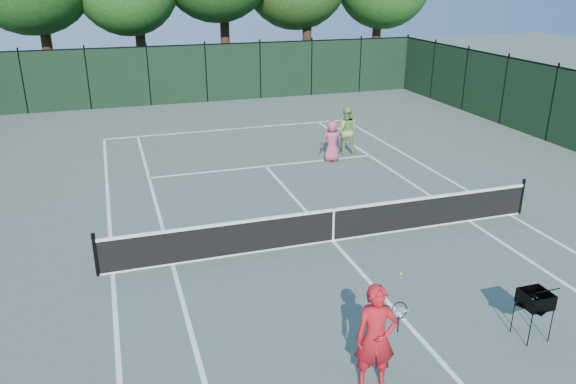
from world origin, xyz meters
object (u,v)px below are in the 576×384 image
object	(u,v)px
coach	(376,338)
player_green	(346,130)
player_pink	(332,141)
ball_hopper	(536,299)
loose_ball_midcourt	(401,274)

from	to	relation	value
coach	player_green	bearing A→B (deg)	83.82
player_pink	player_green	xyz separation A→B (m)	(0.87, 0.73, 0.15)
player_green	ball_hopper	bearing A→B (deg)	104.48
player_pink	coach	bearing A→B (deg)	76.65
player_pink	ball_hopper	distance (m)	11.24
ball_hopper	loose_ball_midcourt	world-z (taller)	ball_hopper
player_green	coach	bearing A→B (deg)	89.64
ball_hopper	loose_ball_midcourt	distance (m)	3.18
player_pink	player_green	bearing A→B (deg)	-134.43
loose_ball_midcourt	player_pink	bearing A→B (deg)	78.71
coach	player_pink	distance (m)	12.18
player_pink	ball_hopper	bearing A→B (deg)	92.91
player_green	loose_ball_midcourt	bearing A→B (deg)	95.39
player_green	player_pink	bearing A→B (deg)	61.11
coach	ball_hopper	size ratio (longest dim) A/B	1.92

